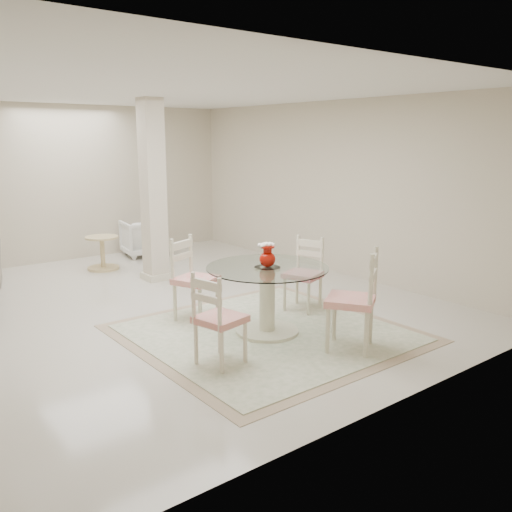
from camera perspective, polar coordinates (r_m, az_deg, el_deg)
ground at (r=7.17m, az=-9.08°, el=-5.10°), size 7.00×7.00×0.00m
room_shell at (r=6.85m, az=-9.61°, el=9.87°), size 6.02×7.02×2.71m
column at (r=8.27m, az=-10.78°, el=6.71°), size 0.30×0.30×2.70m
area_rug at (r=6.08m, az=1.17°, el=-8.10°), size 2.85×2.85×0.02m
dining_table at (r=5.96m, az=1.19°, el=-4.66°), size 1.32×1.32×0.76m
red_vase at (r=5.83m, az=1.19°, el=0.07°), size 0.21×0.18×0.27m
dining_chair_east at (r=6.80m, az=5.22°, el=-1.28°), size 0.52×0.52×1.01m
dining_chair_north at (r=6.43m, az=-6.88°, el=-1.73°), size 0.57×0.57×1.10m
dining_chair_west at (r=5.09m, az=-4.29°, el=-5.99°), size 0.48×0.48×1.01m
dining_chair_south at (r=5.52m, az=10.73°, el=-3.83°), size 0.65×0.65×1.16m
armchair_white at (r=10.18m, az=-11.79°, el=1.89°), size 0.81×0.83×0.66m
side_table at (r=9.26m, az=-15.84°, el=0.19°), size 0.53×0.53×0.55m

